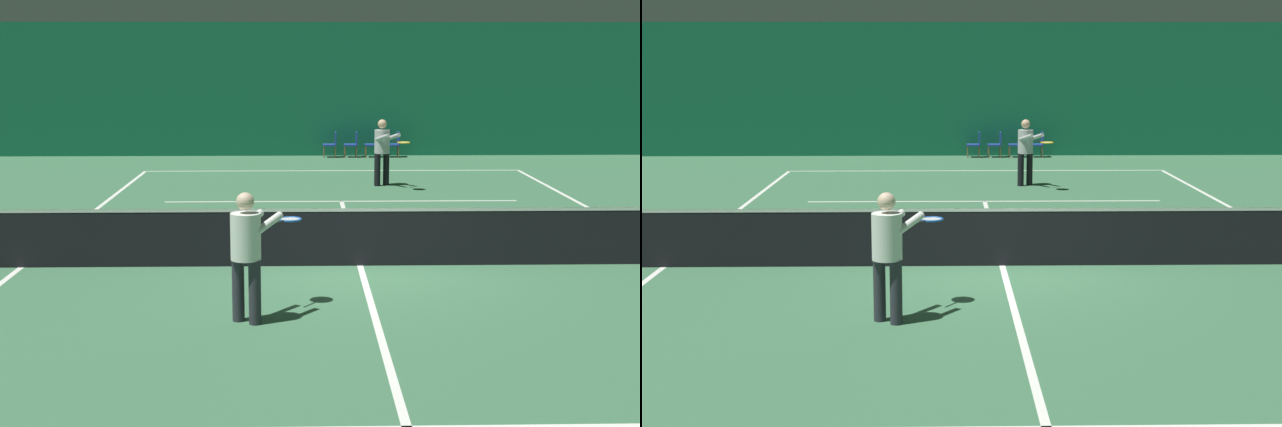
% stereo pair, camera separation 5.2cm
% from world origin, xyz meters
% --- Properties ---
extents(ground_plane, '(60.00, 60.00, 0.00)m').
position_xyz_m(ground_plane, '(0.00, 0.00, 0.00)').
color(ground_plane, '#3D704C').
extents(backdrop_curtain, '(23.00, 0.12, 4.43)m').
position_xyz_m(backdrop_curtain, '(0.00, 15.88, 2.21)').
color(backdrop_curtain, '#146042').
rests_on(backdrop_curtain, ground).
extents(court_line_baseline_far, '(11.00, 0.10, 0.00)m').
position_xyz_m(court_line_baseline_far, '(0.00, 11.90, 0.00)').
color(court_line_baseline_far, white).
rests_on(court_line_baseline_far, ground).
extents(court_line_service_far, '(8.25, 0.10, 0.00)m').
position_xyz_m(court_line_service_far, '(0.00, 6.40, 0.00)').
color(court_line_service_far, white).
rests_on(court_line_service_far, ground).
extents(court_line_sideline_left, '(0.10, 23.80, 0.00)m').
position_xyz_m(court_line_sideline_left, '(-5.50, 0.00, 0.00)').
color(court_line_sideline_left, white).
rests_on(court_line_sideline_left, ground).
extents(court_line_centre, '(0.10, 12.80, 0.00)m').
position_xyz_m(court_line_centre, '(0.00, 0.00, 0.00)').
color(court_line_centre, white).
rests_on(court_line_centre, ground).
extents(tennis_net, '(12.00, 0.10, 1.07)m').
position_xyz_m(tennis_net, '(0.00, 0.00, 0.51)').
color(tennis_net, black).
rests_on(tennis_net, ground).
extents(player_near, '(1.05, 1.33, 1.70)m').
position_xyz_m(player_near, '(-1.65, -3.03, 0.99)').
color(player_near, '#2D2D38').
rests_on(player_near, ground).
extents(player_far, '(0.94, 1.39, 1.73)m').
position_xyz_m(player_far, '(1.19, 8.86, 1.01)').
color(player_far, black).
rests_on(player_far, ground).
extents(courtside_chair_0, '(0.44, 0.44, 0.84)m').
position_xyz_m(courtside_chair_0, '(0.10, 15.33, 0.49)').
color(courtside_chair_0, brown).
rests_on(courtside_chair_0, ground).
extents(courtside_chair_1, '(0.44, 0.44, 0.84)m').
position_xyz_m(courtside_chair_1, '(0.80, 15.33, 0.49)').
color(courtside_chair_1, brown).
rests_on(courtside_chair_1, ground).
extents(courtside_chair_2, '(0.44, 0.44, 0.84)m').
position_xyz_m(courtside_chair_2, '(1.50, 15.33, 0.49)').
color(courtside_chair_2, brown).
rests_on(courtside_chair_2, ground).
extents(courtside_chair_3, '(0.44, 0.44, 0.84)m').
position_xyz_m(courtside_chair_3, '(2.20, 15.33, 0.49)').
color(courtside_chair_3, brown).
rests_on(courtside_chair_3, ground).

